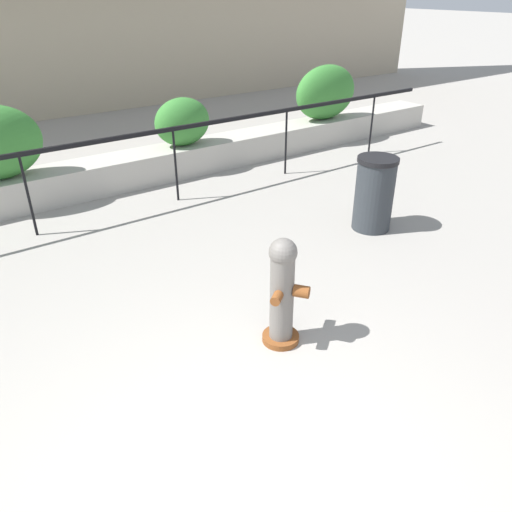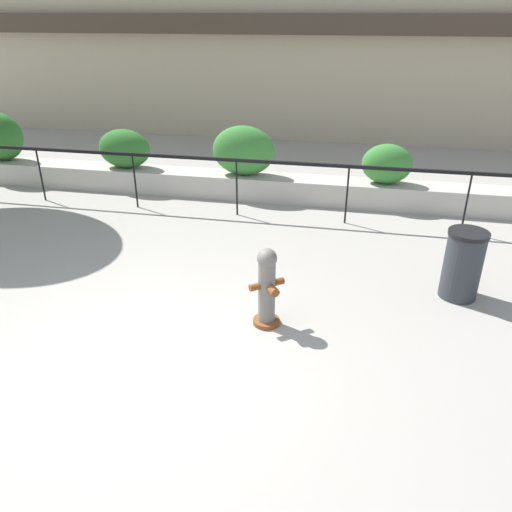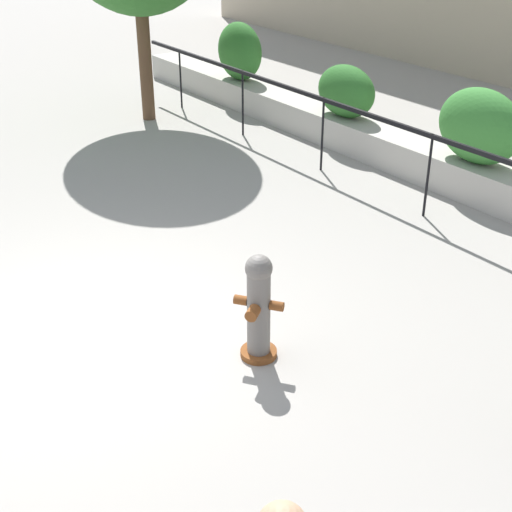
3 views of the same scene
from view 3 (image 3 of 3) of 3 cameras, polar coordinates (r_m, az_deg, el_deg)
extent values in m
plane|color=#9E9991|center=(7.39, -13.35, -6.14)|extent=(120.00, 120.00, 0.00)
cube|color=#B7B2A8|center=(10.67, 17.35, 5.76)|extent=(18.00, 0.70, 0.50)
cube|color=black|center=(9.57, 13.95, 9.26)|extent=(15.00, 0.05, 0.06)
cylinder|color=black|center=(14.53, -6.06, 13.90)|extent=(0.04, 0.04, 1.15)
cylinder|color=black|center=(12.77, -1.07, 12.11)|extent=(0.04, 0.04, 1.15)
cylinder|color=black|center=(11.16, 5.33, 9.64)|extent=(0.04, 0.04, 1.15)
cylinder|color=black|center=(9.74, 13.59, 6.23)|extent=(0.04, 0.04, 1.15)
ellipsoid|color=#2D6B28|center=(14.61, -1.32, 16.06)|extent=(1.16, 0.68, 1.12)
ellipsoid|color=#2D6B28|center=(12.27, 7.22, 12.95)|extent=(1.19, 0.67, 0.86)
ellipsoid|color=#387F33|center=(10.49, 17.47, 9.88)|extent=(1.34, 0.69, 1.05)
cylinder|color=brown|center=(6.89, 0.21, -7.73)|extent=(0.49, 0.49, 0.06)
cylinder|color=slate|center=(6.63, 0.22, -4.54)|extent=(0.31, 0.31, 0.85)
sphere|color=slate|center=(6.39, 0.22, -0.98)|extent=(0.25, 0.25, 0.25)
cylinder|color=brown|center=(6.43, -0.26, -4.59)|extent=(0.17, 0.18, 0.11)
cylinder|color=brown|center=(6.62, -1.21, -3.55)|extent=(0.15, 0.15, 0.09)
cylinder|color=brown|center=(6.54, 1.67, -4.02)|extent=(0.15, 0.15, 0.09)
cylinder|color=brown|center=(13.75, -8.86, 15.24)|extent=(0.24, 0.24, 2.22)
camera|label=1|loc=(7.01, -33.86, 14.84)|focal=35.00mm
camera|label=2|loc=(4.14, -66.96, 6.41)|focal=35.00mm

